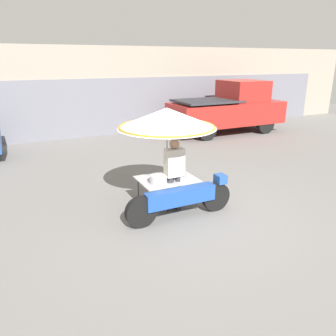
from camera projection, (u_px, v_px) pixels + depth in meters
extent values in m
plane|color=slate|center=(189.00, 214.00, 6.74)|extent=(36.00, 36.00, 0.00)
cube|color=gray|center=(85.00, 90.00, 13.93)|extent=(28.00, 2.00, 3.56)
cube|color=slate|center=(92.00, 108.00, 13.25)|extent=(23.80, 0.06, 2.32)
cylinder|color=black|center=(216.00, 197.00, 6.84)|extent=(0.61, 0.14, 0.61)
cylinder|color=black|center=(141.00, 212.00, 6.15)|extent=(0.61, 0.14, 0.61)
cube|color=#1E479E|center=(180.00, 196.00, 6.44)|extent=(1.47, 0.24, 0.32)
cube|color=#234C93|center=(220.00, 179.00, 6.76)|extent=(0.20, 0.24, 0.18)
cylinder|color=black|center=(162.00, 190.00, 7.26)|extent=(0.55, 0.14, 0.55)
cylinder|color=#515156|center=(197.00, 195.00, 6.89)|extent=(0.03, 0.03, 0.62)
cylinder|color=#515156|center=(179.00, 183.00, 7.56)|extent=(0.03, 0.03, 0.62)
cylinder|color=#515156|center=(152.00, 204.00, 6.47)|extent=(0.03, 0.03, 0.62)
cylinder|color=#515156|center=(138.00, 191.00, 7.14)|extent=(0.03, 0.03, 0.62)
cube|color=#B2B2B7|center=(167.00, 179.00, 6.91)|extent=(1.20, 0.92, 0.02)
cylinder|color=#B2B2B7|center=(167.00, 154.00, 6.74)|extent=(0.03, 0.03, 1.09)
cone|color=white|center=(167.00, 118.00, 6.50)|extent=(2.00, 2.00, 0.40)
torus|color=orange|center=(167.00, 127.00, 6.56)|extent=(1.95, 1.95, 0.05)
cylinder|color=#B7B7BC|center=(158.00, 179.00, 6.63)|extent=(0.36, 0.36, 0.16)
cylinder|color=#939399|center=(179.00, 174.00, 6.84)|extent=(0.31, 0.31, 0.22)
cylinder|color=#1E936B|center=(175.00, 168.00, 7.23)|extent=(0.21, 0.21, 0.20)
cylinder|color=#2D2D33|center=(170.00, 194.00, 6.79)|extent=(0.14, 0.14, 0.76)
cylinder|color=#2D2D33|center=(178.00, 192.00, 6.87)|extent=(0.14, 0.14, 0.76)
cube|color=beige|center=(174.00, 162.00, 6.62)|extent=(0.38, 0.22, 0.57)
sphere|color=#A87A5B|center=(174.00, 144.00, 6.50)|extent=(0.21, 0.21, 0.21)
cylinder|color=black|center=(265.00, 124.00, 14.01)|extent=(0.82, 0.24, 0.82)
cylinder|color=black|center=(242.00, 118.00, 15.39)|extent=(0.82, 0.24, 0.82)
cylinder|color=black|center=(207.00, 130.00, 12.79)|extent=(0.82, 0.24, 0.82)
cylinder|color=black|center=(187.00, 123.00, 14.16)|extent=(0.82, 0.24, 0.82)
cube|color=#A3231E|center=(226.00, 113.00, 13.95)|extent=(4.93, 1.89, 0.92)
cube|color=#A3231E|center=(243.00, 91.00, 13.99)|extent=(1.67, 1.74, 0.87)
cube|color=#2D2D33|center=(207.00, 101.00, 13.36)|extent=(2.56, 1.81, 0.08)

